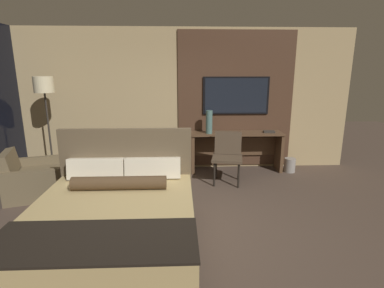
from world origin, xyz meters
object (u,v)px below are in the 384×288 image
(book, at_px, (269,132))
(waste_bin, at_px, (290,165))
(tv, at_px, (236,96))
(vase_tall, at_px, (209,122))
(bed, at_px, (114,221))
(desk_chair, at_px, (228,152))
(armchair_by_window, at_px, (34,180))
(desk, at_px, (236,145))
(floor_lamp, at_px, (45,93))

(book, relative_size, waste_bin, 0.85)
(tv, distance_m, vase_tall, 0.79)
(bed, height_order, tv, tv)
(bed, relative_size, waste_bin, 7.62)
(desk_chair, height_order, vase_tall, vase_tall)
(armchair_by_window, height_order, waste_bin, armchair_by_window)
(bed, bearing_deg, desk, 54.81)
(desk, distance_m, waste_bin, 1.16)
(desk, height_order, desk_chair, desk_chair)
(vase_tall, bearing_deg, waste_bin, -2.25)
(tv, relative_size, desk_chair, 1.45)
(vase_tall, bearing_deg, tv, 26.17)
(bed, relative_size, book, 8.96)
(bed, distance_m, desk, 3.28)
(tv, relative_size, vase_tall, 2.94)
(tv, height_order, vase_tall, tv)
(waste_bin, bearing_deg, bed, -139.63)
(desk, distance_m, floor_lamp, 3.68)
(desk_chair, xyz_separation_m, book, (0.91, 0.56, 0.26))
(armchair_by_window, height_order, book, book)
(floor_lamp, bearing_deg, vase_tall, 5.24)
(tv, bearing_deg, desk, -90.00)
(armchair_by_window, xyz_separation_m, book, (4.17, 1.01, 0.56))
(book, bearing_deg, desk, 174.33)
(floor_lamp, relative_size, waste_bin, 6.75)
(book, height_order, waste_bin, book)
(armchair_by_window, relative_size, vase_tall, 2.45)
(desk, height_order, floor_lamp, floor_lamp)
(floor_lamp, bearing_deg, desk, 5.93)
(desk_chair, relative_size, vase_tall, 2.03)
(bed, height_order, desk, bed)
(armchair_by_window, height_order, floor_lamp, floor_lamp)
(desk_chair, bearing_deg, tv, 82.67)
(bed, bearing_deg, waste_bin, 40.37)
(desk, bearing_deg, floor_lamp, -174.07)
(book, distance_m, waste_bin, 0.80)
(bed, height_order, waste_bin, bed)
(desk_chair, bearing_deg, book, 42.68)
(desk_chair, relative_size, floor_lamp, 0.48)
(desk_chair, xyz_separation_m, armchair_by_window, (-3.27, -0.46, -0.30))
(bed, xyz_separation_m, desk_chair, (1.62, 2.06, 0.22))
(desk, height_order, armchair_by_window, desk)
(desk_chair, distance_m, floor_lamp, 3.41)
(book, bearing_deg, bed, -134.06)
(floor_lamp, distance_m, waste_bin, 4.81)
(book, bearing_deg, desk_chair, -148.46)
(desk, xyz_separation_m, desk_chair, (-0.27, -0.62, 0.01))
(armchair_by_window, xyz_separation_m, vase_tall, (2.97, 0.98, 0.77))
(armchair_by_window, distance_m, waste_bin, 4.70)
(bed, distance_m, vase_tall, 2.99)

